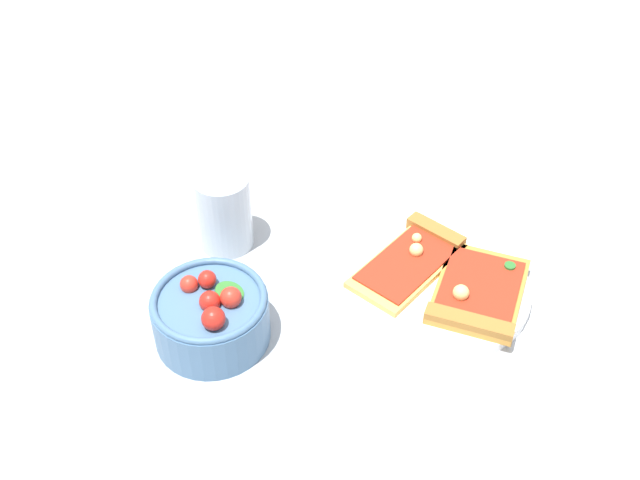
{
  "coord_description": "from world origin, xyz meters",
  "views": [
    {
      "loc": [
        -0.61,
        -0.32,
        0.68
      ],
      "look_at": [
        -0.04,
        0.1,
        0.03
      ],
      "focal_mm": 44.12,
      "sensor_mm": 36.0,
      "label": 1
    }
  ],
  "objects": [
    {
      "name": "paper_napkin",
      "position": [
        0.15,
        0.12,
        0.0
      ],
      "size": [
        0.14,
        0.15,
        0.0
      ],
      "primitive_type": "cube",
      "rotation": [
        0.0,
        0.0,
        0.21
      ],
      "color": "white",
      "rests_on": "ground_plane"
    },
    {
      "name": "pizza_slice_near",
      "position": [
        0.0,
        -0.09,
        0.02
      ],
      "size": [
        0.16,
        0.13,
        0.03
      ],
      "color": "gold",
      "rests_on": "plate"
    },
    {
      "name": "salad_bowl",
      "position": [
        -0.21,
        0.13,
        0.03
      ],
      "size": [
        0.13,
        0.13,
        0.08
      ],
      "color": "#4C7299",
      "rests_on": "ground_plane"
    },
    {
      "name": "pizza_slice_far",
      "position": [
        0.01,
        0.0,
        0.02
      ],
      "size": [
        0.16,
        0.09,
        0.02
      ],
      "color": "#E5B256",
      "rests_on": "plate"
    },
    {
      "name": "plate",
      "position": [
        -0.0,
        -0.04,
        0.01
      ],
      "size": [
        0.22,
        0.22,
        0.01
      ],
      "primitive_type": "cylinder",
      "color": "white",
      "rests_on": "ground_plane"
    },
    {
      "name": "soda_glass",
      "position": [
        -0.08,
        0.22,
        0.05
      ],
      "size": [
        0.07,
        0.07,
        0.1
      ],
      "color": "silver",
      "rests_on": "ground_plane"
    },
    {
      "name": "ground_plane",
      "position": [
        0.0,
        0.0,
        0.0
      ],
      "size": [
        2.4,
        2.4,
        0.0
      ],
      "primitive_type": "plane",
      "color": "#B2B7BC",
      "rests_on": "ground"
    }
  ]
}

